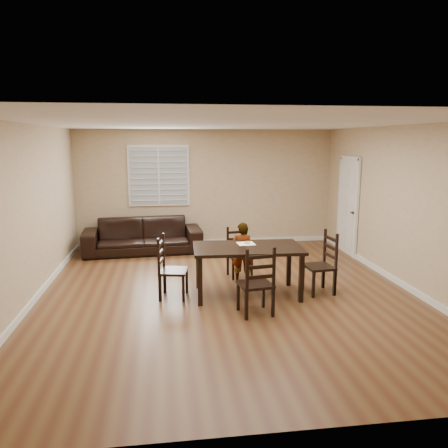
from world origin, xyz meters
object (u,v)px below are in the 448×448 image
(donut, at_px, (247,242))
(sofa, at_px, (143,236))
(chair_near, at_px, (238,253))
(chair_far, at_px, (258,286))
(chair_left, at_px, (166,270))
(chair_right, at_px, (326,265))
(child, at_px, (242,253))
(dining_table, at_px, (248,252))

(donut, height_order, sofa, donut)
(chair_near, distance_m, chair_far, 1.96)
(chair_left, relative_size, donut, 11.07)
(chair_near, distance_m, chair_right, 1.68)
(child, relative_size, donut, 11.93)
(chair_left, bearing_deg, chair_near, -41.99)
(child, distance_m, sofa, 2.99)
(chair_right, height_order, sofa, chair_right)
(donut, bearing_deg, child, 90.58)
(chair_far, bearing_deg, sofa, -74.22)
(chair_near, xyz_separation_m, child, (0.00, -0.45, 0.13))
(chair_near, height_order, chair_right, chair_right)
(child, bearing_deg, chair_far, 99.37)
(donut, relative_size, sofa, 0.04)
(chair_far, bearing_deg, chair_left, -45.90)
(dining_table, xyz_separation_m, chair_near, (0.02, 1.07, -0.30))
(chair_left, height_order, chair_right, chair_right)
(chair_right, relative_size, sofa, 0.40)
(chair_right, distance_m, sofa, 4.32)
(sofa, bearing_deg, donut, -61.12)
(chair_left, height_order, sofa, chair_left)
(chair_far, xyz_separation_m, child, (0.04, 1.51, 0.08))
(chair_far, bearing_deg, child, -100.15)
(sofa, bearing_deg, chair_right, -48.57)
(chair_far, bearing_deg, chair_near, -99.77)
(dining_table, bearing_deg, donut, 83.66)
(chair_left, distance_m, donut, 1.37)
(dining_table, height_order, chair_left, chair_left)
(chair_far, height_order, donut, chair_far)
(chair_near, distance_m, chair_left, 1.65)
(chair_left, bearing_deg, donut, -73.96)
(chair_right, height_order, donut, chair_right)
(dining_table, distance_m, child, 0.64)
(chair_right, distance_m, donut, 1.33)
(chair_far, distance_m, sofa, 4.28)
(chair_near, xyz_separation_m, chair_right, (1.27, -1.10, 0.05))
(chair_near, height_order, chair_far, chair_far)
(dining_table, height_order, chair_far, chair_far)
(chair_left, distance_m, chair_right, 2.58)
(dining_table, height_order, chair_near, chair_near)
(chair_far, bearing_deg, donut, -100.93)
(chair_left, bearing_deg, sofa, 20.47)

